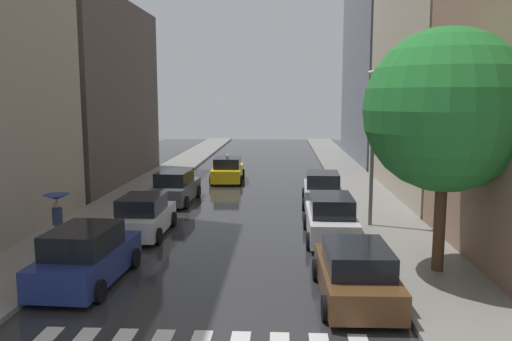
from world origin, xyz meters
name	(u,v)px	position (x,y,z in m)	size (l,w,h in m)	color
ground_plane	(254,186)	(0.00, 24.00, -0.02)	(28.00, 72.00, 0.04)	#2B2B2D
sidewalk_left	(152,183)	(-6.50, 24.00, 0.07)	(3.00, 72.00, 0.15)	gray
sidewalk_right	(357,185)	(6.50, 24.00, 0.07)	(3.00, 72.00, 0.15)	gray
building_left_mid	(84,93)	(-11.00, 24.88, 5.80)	(6.00, 14.65, 11.59)	#564C47
building_right_far	(389,44)	(11.00, 38.52, 10.13)	(6.00, 17.15, 20.27)	slate
parked_car_left_nearest	(86,257)	(-3.96, 6.64, 0.81)	(2.25, 4.45, 1.74)	navy
parked_car_left_second	(143,216)	(-3.75, 12.09, 0.76)	(2.01, 4.10, 1.63)	silver
parked_car_left_third	(175,188)	(-3.81, 18.53, 0.80)	(2.13, 4.64, 1.71)	#474C51
parked_car_right_nearest	(356,274)	(3.86, 5.83, 0.74)	(2.19, 4.42, 1.56)	brown
parked_car_right_second	(331,219)	(3.72, 11.85, 0.82)	(2.01, 4.53, 1.77)	silver
parked_car_right_third	(322,190)	(3.88, 18.27, 0.80)	(2.17, 4.24, 1.72)	#B2B7BF
taxi_midroad	(228,170)	(-1.79, 25.39, 0.76)	(2.16, 4.36, 1.81)	yellow
pedestrian_foreground	(57,209)	(-6.34, 10.02, 1.50)	(0.96, 0.96, 1.88)	gray
street_tree_right	(445,111)	(6.70, 7.99, 5.11)	(4.93, 4.93, 7.44)	#513823
lamp_post_right	(373,136)	(5.55, 13.63, 3.91)	(0.60, 0.28, 6.47)	#595B60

